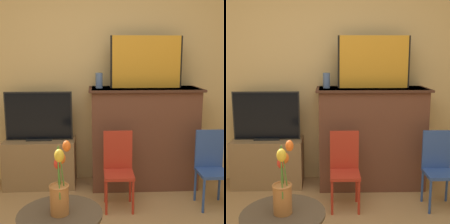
# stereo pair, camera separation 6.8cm
# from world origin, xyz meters

# --- Properties ---
(wall_back) EXTENTS (8.00, 0.06, 2.70)m
(wall_back) POSITION_xyz_m (0.00, 2.13, 1.35)
(wall_back) COLOR tan
(wall_back) RESTS_ON ground
(fireplace_mantel) EXTENTS (1.22, 0.48, 1.12)m
(fireplace_mantel) POSITION_xyz_m (0.46, 1.88, 0.57)
(fireplace_mantel) COLOR brown
(fireplace_mantel) RESTS_ON ground
(painting) EXTENTS (0.78, 0.03, 0.56)m
(painting) POSITION_xyz_m (0.47, 1.88, 1.40)
(painting) COLOR black
(painting) RESTS_ON fireplace_mantel
(mantel_candle) EXTENTS (0.08, 0.08, 0.16)m
(mantel_candle) POSITION_xyz_m (-0.04, 1.88, 1.20)
(mantel_candle) COLOR #4C6699
(mantel_candle) RESTS_ON fireplace_mantel
(tv_stand) EXTENTS (0.78, 0.35, 0.54)m
(tv_stand) POSITION_xyz_m (-0.71, 1.90, 0.27)
(tv_stand) COLOR olive
(tv_stand) RESTS_ON ground
(tv_monitor) EXTENTS (0.74, 0.12, 0.54)m
(tv_monitor) POSITION_xyz_m (-0.71, 1.91, 0.80)
(tv_monitor) COLOR black
(tv_monitor) RESTS_ON tv_stand
(chair_red) EXTENTS (0.28, 0.28, 0.74)m
(chair_red) POSITION_xyz_m (0.13, 1.38, 0.42)
(chair_red) COLOR #B22D1E
(chair_red) RESTS_ON ground
(chair_blue) EXTENTS (0.28, 0.28, 0.74)m
(chair_blue) POSITION_xyz_m (1.05, 1.37, 0.42)
(chair_blue) COLOR #2D4C99
(chair_blue) RESTS_ON ground
(vase_tulips) EXTENTS (0.15, 0.24, 0.50)m
(vase_tulips) POSITION_xyz_m (-0.32, 0.43, 0.61)
(vase_tulips) COLOR #AD6B38
(vase_tulips) RESTS_ON side_table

